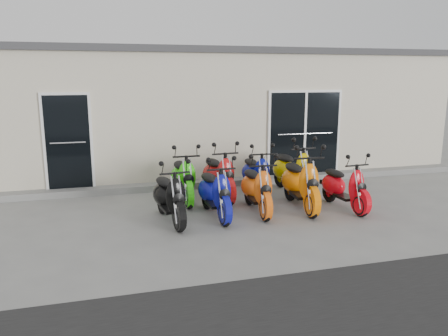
{
  "coord_description": "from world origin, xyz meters",
  "views": [
    {
      "loc": [
        -2.42,
        -8.11,
        2.67
      ],
      "look_at": [
        0.0,
        0.6,
        0.75
      ],
      "focal_mm": 35.0,
      "sensor_mm": 36.0,
      "label": 1
    }
  ],
  "objects_px": {
    "scooter_front_blue": "(215,185)",
    "scooter_front_orange_a": "(257,181)",
    "scooter_back_yellow": "(293,164)",
    "scooter_front_orange_b": "(300,175)",
    "scooter_front_red": "(344,180)",
    "scooter_back_red": "(219,169)",
    "scooter_back_blue": "(256,168)",
    "scooter_back_green": "(183,172)",
    "scooter_front_black": "(169,189)"
  },
  "relations": [
    {
      "from": "scooter_front_orange_b",
      "to": "scooter_front_red",
      "type": "bearing_deg",
      "value": -11.26
    },
    {
      "from": "scooter_front_orange_a",
      "to": "scooter_back_blue",
      "type": "xyz_separation_m",
      "value": [
        0.42,
        1.22,
        -0.01
      ]
    },
    {
      "from": "scooter_back_red",
      "to": "scooter_front_black",
      "type": "bearing_deg",
      "value": -139.42
    },
    {
      "from": "scooter_back_yellow",
      "to": "scooter_back_green",
      "type": "bearing_deg",
      "value": 173.3
    },
    {
      "from": "scooter_front_red",
      "to": "scooter_back_red",
      "type": "height_order",
      "value": "scooter_back_red"
    },
    {
      "from": "scooter_front_black",
      "to": "scooter_back_blue",
      "type": "height_order",
      "value": "scooter_front_black"
    },
    {
      "from": "scooter_front_orange_a",
      "to": "scooter_front_orange_b",
      "type": "xyz_separation_m",
      "value": [
        0.93,
        -0.0,
        0.07
      ]
    },
    {
      "from": "scooter_front_black",
      "to": "scooter_front_orange_a",
      "type": "distance_m",
      "value": 1.75
    },
    {
      "from": "scooter_back_blue",
      "to": "scooter_front_orange_a",
      "type": "bearing_deg",
      "value": -107.82
    },
    {
      "from": "scooter_front_blue",
      "to": "scooter_back_blue",
      "type": "relative_size",
      "value": 1.01
    },
    {
      "from": "scooter_front_red",
      "to": "scooter_front_blue",
      "type": "bearing_deg",
      "value": 171.64
    },
    {
      "from": "scooter_front_black",
      "to": "scooter_front_orange_b",
      "type": "xyz_separation_m",
      "value": [
        2.68,
        0.13,
        0.07
      ]
    },
    {
      "from": "scooter_front_red",
      "to": "scooter_back_green",
      "type": "bearing_deg",
      "value": 150.45
    },
    {
      "from": "scooter_back_blue",
      "to": "scooter_back_yellow",
      "type": "distance_m",
      "value": 0.87
    },
    {
      "from": "scooter_front_red",
      "to": "scooter_front_orange_a",
      "type": "bearing_deg",
      "value": 167.69
    },
    {
      "from": "scooter_front_black",
      "to": "scooter_back_red",
      "type": "distance_m",
      "value": 1.82
    },
    {
      "from": "scooter_front_blue",
      "to": "scooter_front_orange_a",
      "type": "bearing_deg",
      "value": 0.85
    },
    {
      "from": "scooter_front_orange_a",
      "to": "scooter_back_blue",
      "type": "bearing_deg",
      "value": 74.18
    },
    {
      "from": "scooter_front_blue",
      "to": "scooter_front_orange_a",
      "type": "xyz_separation_m",
      "value": [
        0.87,
        0.06,
        0.0
      ]
    },
    {
      "from": "scooter_front_orange_a",
      "to": "scooter_front_orange_b",
      "type": "height_order",
      "value": "scooter_front_orange_b"
    },
    {
      "from": "scooter_front_orange_b",
      "to": "scooter_front_red",
      "type": "xyz_separation_m",
      "value": [
        0.86,
        -0.25,
        -0.09
      ]
    },
    {
      "from": "scooter_front_orange_a",
      "to": "scooter_back_green",
      "type": "relative_size",
      "value": 0.97
    },
    {
      "from": "scooter_back_green",
      "to": "scooter_front_red",
      "type": "bearing_deg",
      "value": -24.98
    },
    {
      "from": "scooter_back_red",
      "to": "scooter_back_yellow",
      "type": "height_order",
      "value": "scooter_back_yellow"
    },
    {
      "from": "scooter_back_red",
      "to": "scooter_front_orange_b",
      "type": "bearing_deg",
      "value": -44.35
    },
    {
      "from": "scooter_back_red",
      "to": "scooter_front_orange_a",
      "type": "bearing_deg",
      "value": -72.73
    },
    {
      "from": "scooter_front_orange_b",
      "to": "scooter_back_red",
      "type": "distance_m",
      "value": 1.82
    },
    {
      "from": "scooter_front_blue",
      "to": "scooter_back_yellow",
      "type": "xyz_separation_m",
      "value": [
        2.15,
        1.19,
        0.06
      ]
    },
    {
      "from": "scooter_front_red",
      "to": "scooter_back_green",
      "type": "distance_m",
      "value": 3.36
    },
    {
      "from": "scooter_back_red",
      "to": "scooter_back_yellow",
      "type": "relative_size",
      "value": 0.97
    },
    {
      "from": "scooter_front_black",
      "to": "scooter_back_green",
      "type": "height_order",
      "value": "scooter_back_green"
    },
    {
      "from": "scooter_front_black",
      "to": "scooter_back_red",
      "type": "relative_size",
      "value": 0.94
    },
    {
      "from": "scooter_back_blue",
      "to": "scooter_back_yellow",
      "type": "relative_size",
      "value": 0.91
    },
    {
      "from": "scooter_back_green",
      "to": "scooter_back_red",
      "type": "xyz_separation_m",
      "value": [
        0.78,
        -0.02,
        0.02
      ]
    },
    {
      "from": "scooter_front_orange_b",
      "to": "scooter_back_blue",
      "type": "xyz_separation_m",
      "value": [
        -0.51,
        1.22,
        -0.07
      ]
    },
    {
      "from": "scooter_front_red",
      "to": "scooter_back_red",
      "type": "xyz_separation_m",
      "value": [
        -2.25,
        1.41,
        0.06
      ]
    },
    {
      "from": "scooter_front_black",
      "to": "scooter_back_yellow",
      "type": "relative_size",
      "value": 0.91
    },
    {
      "from": "scooter_front_red",
      "to": "scooter_back_yellow",
      "type": "height_order",
      "value": "scooter_back_yellow"
    },
    {
      "from": "scooter_front_blue",
      "to": "scooter_back_blue",
      "type": "distance_m",
      "value": 1.82
    },
    {
      "from": "scooter_back_green",
      "to": "scooter_back_yellow",
      "type": "relative_size",
      "value": 0.95
    },
    {
      "from": "scooter_front_black",
      "to": "scooter_back_green",
      "type": "bearing_deg",
      "value": 61.82
    },
    {
      "from": "scooter_front_orange_a",
      "to": "scooter_back_green",
      "type": "distance_m",
      "value": 1.72
    },
    {
      "from": "scooter_front_black",
      "to": "scooter_back_yellow",
      "type": "bearing_deg",
      "value": 15.24
    },
    {
      "from": "scooter_front_orange_a",
      "to": "scooter_back_red",
      "type": "distance_m",
      "value": 1.25
    },
    {
      "from": "scooter_front_orange_b",
      "to": "scooter_back_blue",
      "type": "distance_m",
      "value": 1.32
    },
    {
      "from": "scooter_back_blue",
      "to": "scooter_front_black",
      "type": "bearing_deg",
      "value": -146.86
    },
    {
      "from": "scooter_back_green",
      "to": "scooter_back_blue",
      "type": "xyz_separation_m",
      "value": [
        1.67,
        0.04,
        -0.03
      ]
    },
    {
      "from": "scooter_front_red",
      "to": "scooter_back_blue",
      "type": "height_order",
      "value": "scooter_back_blue"
    },
    {
      "from": "scooter_front_orange_a",
      "to": "scooter_back_green",
      "type": "bearing_deg",
      "value": 139.87
    },
    {
      "from": "scooter_back_yellow",
      "to": "scooter_front_blue",
      "type": "bearing_deg",
      "value": -156.6
    }
  ]
}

